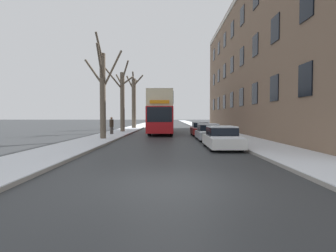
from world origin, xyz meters
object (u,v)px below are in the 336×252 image
at_px(bare_tree_left_1, 122,98).
at_px(oncoming_van, 162,121).
at_px(bare_tree_left_0, 103,92).
at_px(double_decker_bus, 161,111).
at_px(parked_car_0, 222,138).
at_px(bare_tree_left_2, 134,101).
at_px(pedestrian_left_sidewalk, 112,125).
at_px(parked_car_1, 208,133).
at_px(parked_car_2, 200,129).

distance_m(bare_tree_left_1, oncoming_van, 11.89).
relative_size(bare_tree_left_0, double_decker_bus, 0.77).
bearing_deg(parked_car_0, double_decker_bus, 106.32).
height_order(bare_tree_left_2, parked_car_0, bare_tree_left_2).
distance_m(oncoming_van, pedestrian_left_sidewalk, 16.24).
xyz_separation_m(bare_tree_left_2, pedestrian_left_sidewalk, (-0.28, -14.49, -3.28)).
bearing_deg(bare_tree_left_2, bare_tree_left_1, -90.49).
bearing_deg(oncoming_van, double_decker_bus, -88.64).
distance_m(parked_car_0, oncoming_van, 26.62).
distance_m(bare_tree_left_1, parked_car_0, 18.21).
relative_size(parked_car_0, pedestrian_left_sidewalk, 2.25).
bearing_deg(pedestrian_left_sidewalk, parked_car_1, -75.86).
xyz_separation_m(bare_tree_left_0, parked_car_2, (8.46, 5.41, -3.27)).
bearing_deg(double_decker_bus, bare_tree_left_1, 159.00).
xyz_separation_m(bare_tree_left_2, parked_car_1, (8.67, -19.66, -3.68)).
xyz_separation_m(bare_tree_left_1, bare_tree_left_2, (0.08, 9.58, 0.24)).
xyz_separation_m(bare_tree_left_0, pedestrian_left_sidewalk, (-0.49, 5.27, -2.88)).
height_order(bare_tree_left_2, parked_car_1, bare_tree_left_2).
bearing_deg(parked_car_2, bare_tree_left_1, 151.39).
bearing_deg(bare_tree_left_2, parked_car_0, -71.00).
height_order(double_decker_bus, parked_car_2, double_decker_bus).
xyz_separation_m(double_decker_bus, parked_car_2, (4.04, -2.96, -1.92)).
relative_size(double_decker_bus, parked_car_0, 2.58).
bearing_deg(bare_tree_left_1, parked_car_0, -60.71).
xyz_separation_m(bare_tree_left_0, parked_car_1, (8.46, 0.10, -3.28)).
relative_size(bare_tree_left_2, parked_car_0, 2.09).
xyz_separation_m(parked_car_0, pedestrian_left_sidewalk, (-8.94, 10.69, 0.40)).
relative_size(bare_tree_left_0, parked_car_2, 2.12).
xyz_separation_m(parked_car_2, oncoming_van, (-4.33, 15.43, 0.55)).
height_order(parked_car_0, oncoming_van, oncoming_van).
bearing_deg(bare_tree_left_1, parked_car_2, -28.61).
xyz_separation_m(oncoming_van, pedestrian_left_sidewalk, (-4.61, -15.57, -0.15)).
bearing_deg(bare_tree_left_2, bare_tree_left_0, -89.39).
distance_m(bare_tree_left_2, pedestrian_left_sidewalk, 14.86).
xyz_separation_m(parked_car_1, pedestrian_left_sidewalk, (-8.94, 5.17, 0.40)).
bearing_deg(bare_tree_left_1, bare_tree_left_2, 89.51).
xyz_separation_m(bare_tree_left_1, oncoming_van, (4.41, 10.66, -2.89)).
distance_m(parked_car_1, parked_car_2, 5.31).
distance_m(bare_tree_left_2, parked_car_2, 17.16).
bearing_deg(pedestrian_left_sidewalk, bare_tree_left_0, -130.57).
xyz_separation_m(parked_car_1, parked_car_2, (0.00, 5.31, 0.00)).
bearing_deg(bare_tree_left_1, double_decker_bus, -21.00).
distance_m(bare_tree_left_1, double_decker_bus, 5.27).
height_order(bare_tree_left_0, pedestrian_left_sidewalk, bare_tree_left_0).
height_order(bare_tree_left_2, pedestrian_left_sidewalk, bare_tree_left_2).
relative_size(bare_tree_left_2, oncoming_van, 1.67).
height_order(bare_tree_left_1, parked_car_0, bare_tree_left_1).
bearing_deg(parked_car_2, parked_car_1, -90.00).
bearing_deg(oncoming_van, parked_car_1, -78.20).
bearing_deg(bare_tree_left_0, parked_car_2, 32.62).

